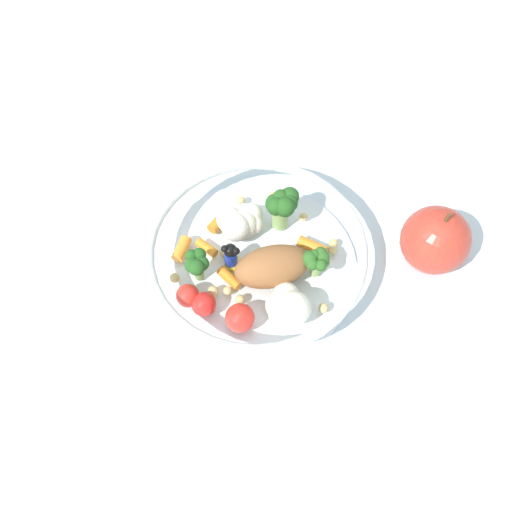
{
  "coord_description": "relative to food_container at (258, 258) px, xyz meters",
  "views": [
    {
      "loc": [
        0.29,
        -0.06,
        0.53
      ],
      "look_at": [
        0.01,
        -0.01,
        0.02
      ],
      "focal_mm": 38.77,
      "sensor_mm": 36.0,
      "label": 1
    }
  ],
  "objects": [
    {
      "name": "ground_plane",
      "position": [
        -0.01,
        0.0,
        -0.03
      ],
      "size": [
        2.4,
        2.4,
        0.0
      ],
      "primitive_type": "plane",
      "color": "silver"
    },
    {
      "name": "food_container",
      "position": [
        0.0,
        0.0,
        0.0
      ],
      "size": [
        0.23,
        0.23,
        0.06
      ],
      "color": "white",
      "rests_on": "ground_plane"
    },
    {
      "name": "loose_apple",
      "position": [
        0.02,
        0.19,
        0.01
      ],
      "size": [
        0.07,
        0.07,
        0.09
      ],
      "color": "#BC3828",
      "rests_on": "ground_plane"
    }
  ]
}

